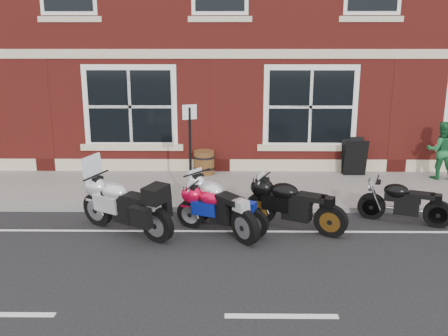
{
  "coord_description": "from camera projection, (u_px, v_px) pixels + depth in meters",
  "views": [
    {
      "loc": [
        -0.74,
        -9.27,
        3.78
      ],
      "look_at": [
        -0.86,
        1.6,
        0.97
      ],
      "focal_mm": 40.0,
      "sensor_mm": 36.0,
      "label": 1
    }
  ],
  "objects": [
    {
      "name": "moto_touring_silver",
      "position": [
        124.0,
        203.0,
        9.93
      ],
      "size": [
        2.04,
        1.38,
        1.53
      ],
      "rotation": [
        0.0,
        0.0,
        1.0
      ],
      "color": "black",
      "rests_on": "ground"
    },
    {
      "name": "barrel_planter",
      "position": [
        204.0,
        162.0,
        13.91
      ],
      "size": [
        0.6,
        0.6,
        0.66
      ],
      "color": "#4B3014",
      "rests_on": "sidewalk"
    },
    {
      "name": "moto_sport_silver",
      "position": [
        220.0,
        203.0,
        10.01
      ],
      "size": [
        1.52,
        1.9,
        1.03
      ],
      "rotation": [
        0.0,
        0.0,
        0.66
      ],
      "color": "black",
      "rests_on": "ground"
    },
    {
      "name": "ground",
      "position": [
        266.0,
        235.0,
        9.92
      ],
      "size": [
        80.0,
        80.0,
        0.0
      ],
      "primitive_type": "plane",
      "color": "black",
      "rests_on": "ground"
    },
    {
      "name": "a_board_sign",
      "position": [
        354.0,
        157.0,
        13.79
      ],
      "size": [
        0.62,
        0.42,
        1.03
      ],
      "primitive_type": null,
      "rotation": [
        0.0,
        0.0,
        -0.02
      ],
      "color": "black",
      "rests_on": "sidewalk"
    },
    {
      "name": "pedestrian_right",
      "position": [
        441.0,
        150.0,
        13.36
      ],
      "size": [
        0.83,
        0.69,
        1.56
      ],
      "primitive_type": "imported",
      "rotation": [
        0.0,
        0.0,
        3.0
      ],
      "color": "#1B6031",
      "rests_on": "sidewalk"
    },
    {
      "name": "kerb",
      "position": [
        262.0,
        209.0,
        11.28
      ],
      "size": [
        30.0,
        0.16,
        0.12
      ],
      "primitive_type": "cube",
      "color": "slate",
      "rests_on": "ground"
    },
    {
      "name": "moto_sport_red",
      "position": [
        220.0,
        208.0,
        9.97
      ],
      "size": [
        1.86,
        0.9,
        0.89
      ],
      "rotation": [
        0.0,
        0.0,
        1.16
      ],
      "color": "black",
      "rests_on": "ground"
    },
    {
      "name": "parking_sign",
      "position": [
        190.0,
        148.0,
        11.07
      ],
      "size": [
        0.31,
        0.14,
        2.28
      ],
      "rotation": [
        0.0,
        0.0,
        0.4
      ],
      "color": "black",
      "rests_on": "sidewalk"
    },
    {
      "name": "moto_sport_black",
      "position": [
        293.0,
        203.0,
        10.1
      ],
      "size": [
        1.99,
        1.16,
        0.98
      ],
      "rotation": [
        0.0,
        0.0,
        1.07
      ],
      "color": "black",
      "rests_on": "ground"
    },
    {
      "name": "sidewalk",
      "position": [
        258.0,
        189.0,
        12.81
      ],
      "size": [
        30.0,
        3.0,
        0.12
      ],
      "primitive_type": "cube",
      "color": "slate",
      "rests_on": "ground"
    },
    {
      "name": "moto_naked_black",
      "position": [
        403.0,
        200.0,
        10.49
      ],
      "size": [
        1.82,
        0.82,
        0.86
      ],
      "rotation": [
        0.0,
        0.0,
        1.19
      ],
      "color": "black",
      "rests_on": "ground"
    }
  ]
}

